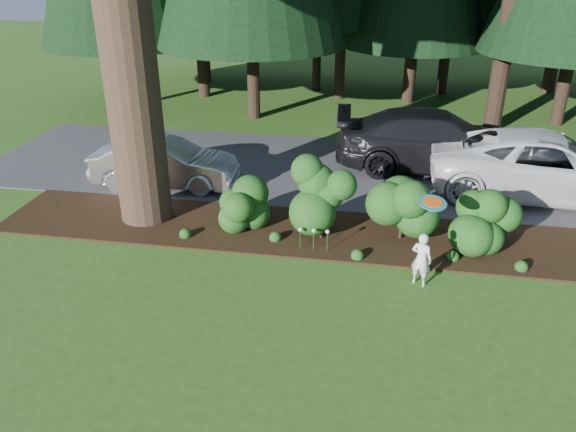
# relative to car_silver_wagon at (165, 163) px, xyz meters

# --- Properties ---
(ground) EXTENTS (80.00, 80.00, 0.00)m
(ground) POSITION_rel_car_silver_wagon_xyz_m (4.86, -5.41, -0.69)
(ground) COLOR #2C5217
(ground) RESTS_ON ground
(mulch_bed) EXTENTS (16.00, 2.50, 0.05)m
(mulch_bed) POSITION_rel_car_silver_wagon_xyz_m (4.86, -2.16, -0.67)
(mulch_bed) COLOR black
(mulch_bed) RESTS_ON ground
(driveway) EXTENTS (22.00, 6.00, 0.03)m
(driveway) POSITION_rel_car_silver_wagon_xyz_m (4.86, 2.09, -0.68)
(driveway) COLOR #38383A
(driveway) RESTS_ON ground
(shrub_row) EXTENTS (6.53, 1.60, 1.61)m
(shrub_row) POSITION_rel_car_silver_wagon_xyz_m (5.63, -2.27, 0.12)
(shrub_row) COLOR #184013
(shrub_row) RESTS_ON ground
(lily_cluster) EXTENTS (0.69, 0.09, 0.57)m
(lily_cluster) POSITION_rel_car_silver_wagon_xyz_m (4.56, -3.01, -0.19)
(lily_cluster) COLOR #184013
(lily_cluster) RESTS_ON ground
(car_silver_wagon) EXTENTS (4.07, 1.59, 1.32)m
(car_silver_wagon) POSITION_rel_car_silver_wagon_xyz_m (0.00, 0.00, 0.00)
(car_silver_wagon) COLOR silver
(car_silver_wagon) RESTS_ON driveway
(car_white_suv) EXTENTS (6.25, 3.18, 1.69)m
(car_white_suv) POSITION_rel_car_silver_wagon_xyz_m (10.28, 1.10, 0.18)
(car_white_suv) COLOR silver
(car_white_suv) RESTS_ON driveway
(car_dark_suv) EXTENTS (6.11, 2.80, 1.73)m
(car_dark_suv) POSITION_rel_car_silver_wagon_xyz_m (7.50, 2.68, 0.21)
(car_dark_suv) COLOR black
(car_dark_suv) RESTS_ON driveway
(child) EXTENTS (0.49, 0.41, 1.13)m
(child) POSITION_rel_car_silver_wagon_xyz_m (6.82, -3.95, -0.12)
(child) COLOR silver
(child) RESTS_ON ground
(frisbee) EXTENTS (0.55, 0.53, 0.17)m
(frisbee) POSITION_rel_car_silver_wagon_xyz_m (6.91, -3.83, 1.05)
(frisbee) COLOR #19728B
(frisbee) RESTS_ON ground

